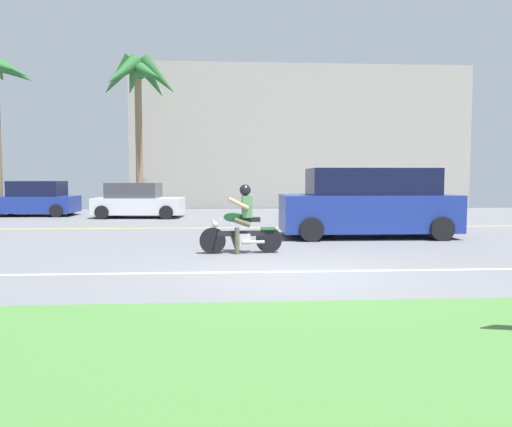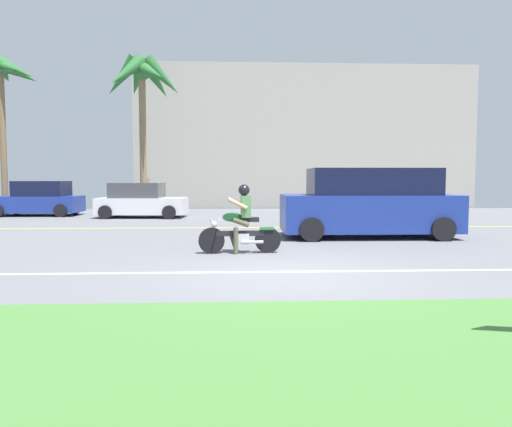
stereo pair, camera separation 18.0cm
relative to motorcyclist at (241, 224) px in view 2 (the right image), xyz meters
The scene contains 11 objects.
ground 1.28m from the motorcyclist, 43.44° to the left, with size 56.00×30.00×0.04m, color slate.
grass_median 6.43m from the motorcyclist, 82.85° to the right, with size 56.00×3.80×0.06m, color #477A38.
lane_line_near 2.41m from the motorcyclist, 69.92° to the right, with size 50.40×0.12×0.01m, color silver.
lane_line_far 5.65m from the motorcyclist, 81.85° to the left, with size 50.40×0.12×0.01m, color yellow.
motorcyclist is the anchor object (origin of this frame).
suv_nearby 4.62m from the motorcyclist, 37.07° to the left, with size 5.05×2.13×1.93m.
parked_car_0 14.35m from the motorcyclist, 127.95° to the left, with size 3.73×1.99×1.54m.
parked_car_1 10.88m from the motorcyclist, 112.04° to the left, with size 3.75×2.16×1.47m.
palm_tree_0 17.34m from the motorcyclist, 131.01° to the left, with size 3.46×3.46×7.22m.
palm_tree_1 15.82m from the motorcyclist, 108.37° to the left, with size 4.15×4.10×7.81m.
building_far 19.49m from the motorcyclist, 77.82° to the left, with size 19.59×4.00×8.13m, color #A8A399.
Camera 2 is at (-0.95, -8.31, 1.64)m, focal length 33.80 mm.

